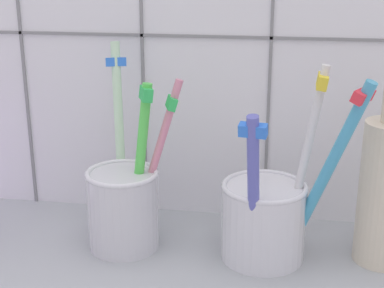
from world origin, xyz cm
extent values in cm
cube|color=#9EA3A8|center=(0.00, 0.00, 1.00)|extent=(64.00, 22.00, 2.00)
cube|color=white|center=(0.00, 12.00, 22.50)|extent=(64.00, 2.00, 45.00)
cube|color=gray|center=(-19.20, 10.90, 22.50)|extent=(0.30, 0.20, 45.00)
cube|color=gray|center=(-6.40, 10.90, 22.50)|extent=(0.30, 0.20, 45.00)
cube|color=gray|center=(6.40, 10.90, 22.50)|extent=(0.30, 0.20, 45.00)
cube|color=gray|center=(0.00, 10.90, 20.92)|extent=(64.00, 0.20, 0.30)
cylinder|color=silver|center=(-6.54, 2.41, 5.72)|extent=(6.63, 6.63, 7.44)
torus|color=silver|center=(-6.54, 2.41, 9.44)|extent=(6.80, 6.80, 0.50)
cylinder|color=pink|center=(-3.68, 3.36, 10.20)|extent=(5.48, 2.45, 15.82)
cube|color=green|center=(-2.09, 3.89, 15.90)|extent=(1.55, 2.26, 1.24)
cylinder|color=#C0E7BF|center=(-7.80, 6.44, 11.52)|extent=(2.34, 4.70, 18.41)
cube|color=blue|center=(-8.26, 7.81, 18.73)|extent=(2.14, 1.48, 0.96)
cylinder|color=#53D550|center=(-4.93, 2.82, 10.09)|extent=(2.86, 1.93, 15.49)
cube|color=green|center=(-4.23, 3.13, 16.85)|extent=(1.75, 2.28, 1.26)
cylinder|color=silver|center=(6.54, 2.41, 5.49)|extent=(7.61, 7.61, 6.98)
torus|color=silver|center=(6.54, 2.41, 8.98)|extent=(7.73, 7.73, 0.50)
cylinder|color=silver|center=(9.82, 2.55, 11.19)|extent=(3.40, 0.88, 17.69)
cube|color=yellow|center=(10.88, 2.51, 18.61)|extent=(1.08, 2.56, 1.22)
cylinder|color=#429EC6|center=(11.57, 1.04, 10.87)|extent=(6.92, 4.44, 17.29)
cube|color=#E5333F|center=(13.89, -0.25, 18.09)|extent=(2.25, 2.78, 1.18)
cylinder|color=#585BB7|center=(5.72, -1.05, 9.57)|extent=(1.59, 3.88, 14.53)
cube|color=blue|center=(5.54, -2.14, 15.54)|extent=(2.36, 1.41, 1.14)
camera|label=1|loc=(7.47, -45.05, 28.63)|focal=53.57mm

